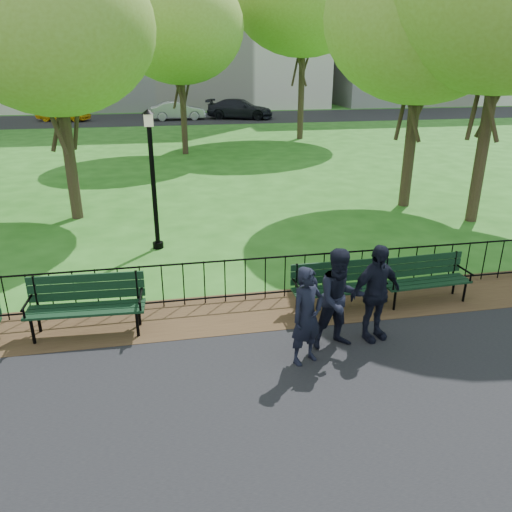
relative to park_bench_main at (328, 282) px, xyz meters
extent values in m
plane|color=#255D18|center=(-0.45, -1.28, -0.59)|extent=(120.00, 120.00, 0.00)
cube|color=#362516|center=(-0.45, 0.22, -0.58)|extent=(60.00, 1.60, 0.01)
cube|color=black|center=(-0.45, 33.72, -0.59)|extent=(70.00, 9.00, 0.01)
cylinder|color=black|center=(-0.45, 0.72, 0.29)|extent=(24.00, 0.04, 0.04)
cylinder|color=black|center=(-0.45, 0.72, -0.47)|extent=(24.00, 0.04, 0.04)
cylinder|color=black|center=(-0.45, 0.72, -0.14)|extent=(0.02, 0.02, 0.90)
cube|color=black|center=(0.21, -0.04, -0.16)|extent=(1.76, 0.48, 0.04)
cube|color=black|center=(0.21, 0.22, 0.18)|extent=(1.75, 0.05, 0.44)
cylinder|color=black|center=(-0.55, -0.22, -0.38)|extent=(0.05, 0.05, 0.44)
cylinder|color=black|center=(0.97, -0.21, -0.38)|extent=(0.05, 0.05, 0.44)
cylinder|color=black|center=(-0.55, 0.13, -0.38)|extent=(0.05, 0.05, 0.44)
cylinder|color=black|center=(0.97, 0.14, -0.38)|extent=(0.05, 0.05, 0.44)
cylinder|color=black|center=(-0.62, -0.04, 0.02)|extent=(0.04, 0.55, 0.04)
cylinder|color=black|center=(1.04, -0.03, 0.02)|extent=(0.04, 0.55, 0.04)
ellipsoid|color=black|center=(-0.43, -0.14, 0.05)|extent=(0.35, 0.24, 0.38)
cube|color=black|center=(-4.35, -0.07, -0.10)|extent=(2.00, 0.62, 0.04)
cube|color=black|center=(-4.34, 0.21, 0.28)|extent=(1.98, 0.13, 0.49)
cylinder|color=black|center=(-5.22, -0.23, -0.35)|extent=(0.05, 0.05, 0.49)
cylinder|color=black|center=(-3.51, -0.31, -0.35)|extent=(0.05, 0.05, 0.49)
cylinder|color=black|center=(-5.20, 0.16, -0.35)|extent=(0.05, 0.05, 0.49)
cylinder|color=black|center=(-3.49, 0.08, -0.35)|extent=(0.05, 0.05, 0.49)
cylinder|color=black|center=(-5.28, -0.03, 0.10)|extent=(0.07, 0.62, 0.04)
cylinder|color=black|center=(-3.42, -0.12, 0.10)|extent=(0.07, 0.62, 0.04)
cube|color=black|center=(2.00, -0.03, -0.16)|extent=(1.76, 0.55, 0.04)
cube|color=black|center=(1.99, 0.22, 0.17)|extent=(1.74, 0.12, 0.44)
cylinder|color=black|center=(1.26, -0.25, -0.38)|extent=(0.05, 0.05, 0.44)
cylinder|color=black|center=(2.76, -0.17, -0.38)|extent=(0.05, 0.05, 0.44)
cylinder|color=black|center=(1.24, 0.10, -0.38)|extent=(0.05, 0.05, 0.44)
cylinder|color=black|center=(2.75, 0.18, -0.38)|extent=(0.05, 0.05, 0.44)
cylinder|color=black|center=(1.18, -0.08, 0.01)|extent=(0.07, 0.54, 0.04)
cylinder|color=black|center=(2.82, 0.01, 0.01)|extent=(0.07, 0.54, 0.04)
cylinder|color=black|center=(-3.13, 4.07, -0.52)|extent=(0.27, 0.27, 0.15)
cylinder|color=black|center=(-3.13, 4.07, 0.94)|extent=(0.12, 0.12, 3.07)
cube|color=beige|center=(-3.13, 4.07, 2.57)|extent=(0.21, 0.21, 0.29)
cone|color=black|center=(-3.13, 4.07, 2.76)|extent=(0.31, 0.31, 0.12)
cylinder|color=#2D2116|center=(-5.49, 7.16, 1.02)|extent=(0.33, 0.33, 3.23)
ellipsoid|color=olive|center=(-5.49, 7.16, 4.68)|extent=(5.45, 5.45, 4.63)
cylinder|color=#2D2116|center=(4.84, 6.59, 1.13)|extent=(0.35, 0.35, 3.45)
ellipsoid|color=olive|center=(4.84, 6.59, 5.03)|extent=(5.80, 5.80, 4.93)
cylinder|color=#2D2116|center=(6.04, 4.66, 1.33)|extent=(0.34, 0.34, 3.86)
cylinder|color=#2D2116|center=(-1.63, 17.54, 1.20)|extent=(0.30, 0.30, 3.59)
ellipsoid|color=olive|center=(-1.63, 17.54, 5.27)|extent=(6.05, 6.05, 5.15)
cylinder|color=#2D2116|center=(5.45, 21.43, 1.86)|extent=(0.35, 0.35, 4.91)
imported|color=black|center=(-0.88, -1.58, 0.22)|extent=(0.69, 0.59, 1.60)
imported|color=black|center=(-0.23, -1.24, 0.28)|extent=(0.87, 0.51, 1.72)
imported|color=black|center=(0.44, -1.11, 0.27)|extent=(1.07, 0.67, 1.70)
imported|color=yellow|center=(-9.97, 33.67, 0.11)|extent=(4.37, 2.86, 1.38)
imported|color=#A7AAAF|center=(-1.30, 32.76, 0.11)|extent=(4.31, 1.75, 1.39)
imported|color=black|center=(3.61, 32.62, 0.17)|extent=(5.63, 3.89, 1.51)
camera|label=1|loc=(-2.93, -8.07, 3.89)|focal=35.00mm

